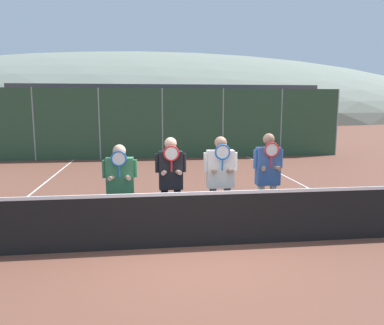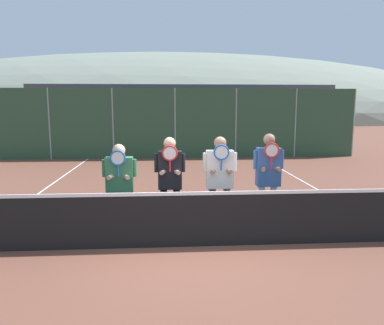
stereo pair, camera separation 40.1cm
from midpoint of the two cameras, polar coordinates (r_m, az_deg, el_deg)
ground_plane at (r=6.48m, az=1.61°, el=-12.69°), size 120.00×120.00×0.00m
hill_distant at (r=67.28m, az=-3.45°, el=6.85°), size 109.40×60.78×21.27m
clubhouse_building at (r=24.14m, az=-1.07°, el=7.42°), size 17.53×5.50×3.48m
fence_back at (r=16.56m, az=-1.89°, el=5.95°), size 16.33×0.06×3.06m
tennis_net at (r=6.31m, az=1.63°, el=-8.56°), size 10.34×0.09×1.05m
court_line_left_sideline at (r=9.86m, az=-23.20°, el=-5.80°), size 0.05×16.00×0.01m
court_line_right_sideline at (r=10.30m, az=21.77°, el=-5.10°), size 0.05×16.00×0.01m
player_leftmost at (r=6.80m, az=-9.31°, el=-2.82°), size 0.62×0.34×1.68m
player_center_left at (r=6.76m, az=-1.68°, el=-2.36°), size 0.56×0.34×1.80m
player_center_right at (r=6.85m, az=5.93°, el=-2.08°), size 0.62×0.34×1.81m
player_rightmost at (r=7.06m, az=13.14°, el=-1.88°), size 0.56×0.34×1.85m
car_far_left at (r=20.02m, az=-16.71°, el=4.14°), size 4.21×1.90×1.65m
car_left_of_center at (r=19.32m, az=-2.91°, el=4.49°), size 4.26×2.01×1.77m
car_center at (r=19.87m, az=10.75°, el=4.63°), size 4.05×2.10×1.90m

